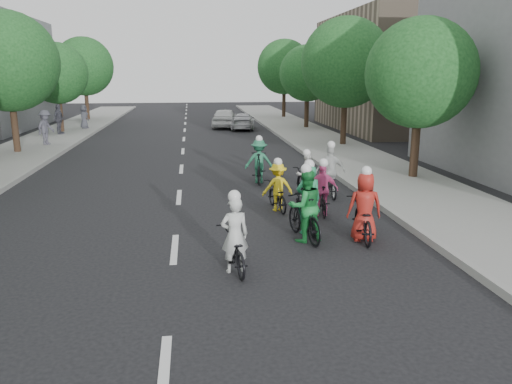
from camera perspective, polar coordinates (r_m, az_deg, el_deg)
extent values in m
plane|color=black|center=(11.80, -9.29, -6.43)|extent=(120.00, 120.00, 0.00)
cube|color=#999993|center=(22.42, -24.19, 2.27)|extent=(0.18, 80.00, 0.18)
cube|color=gray|center=(22.74, 12.08, 3.26)|extent=(4.00, 80.00, 0.15)
cube|color=#999993|center=(22.17, 7.32, 3.23)|extent=(0.18, 80.00, 0.18)
cube|color=gray|center=(38.38, 16.91, 12.91)|extent=(10.00, 14.00, 8.00)
cylinder|color=black|center=(27.64, -25.81, 6.43)|extent=(0.32, 0.32, 2.48)
sphere|color=#17451A|center=(27.51, -26.52, 13.21)|extent=(4.80, 4.80, 4.80)
cylinder|color=black|center=(36.26, -21.42, 8.03)|extent=(0.32, 0.32, 2.27)
sphere|color=#17451A|center=(36.15, -21.81, 12.50)|extent=(4.00, 4.00, 4.00)
cylinder|color=black|center=(45.03, -18.74, 9.25)|extent=(0.32, 0.32, 2.48)
sphere|color=#17451A|center=(44.95, -19.06, 13.42)|extent=(4.80, 4.80, 4.80)
cylinder|color=black|center=(19.77, 17.68, 4.55)|extent=(0.32, 0.32, 2.27)
sphere|color=#17451A|center=(19.56, 18.28, 12.78)|extent=(4.00, 4.00, 4.00)
cylinder|color=black|center=(28.10, 9.97, 7.65)|extent=(0.32, 0.32, 2.48)
sphere|color=#17451A|center=(27.98, 10.25, 14.35)|extent=(4.80, 4.80, 4.80)
cylinder|color=black|center=(36.77, 5.79, 8.94)|extent=(0.32, 0.32, 2.27)
sphere|color=#17451A|center=(36.66, 5.90, 13.36)|extent=(4.00, 4.00, 4.00)
cylinder|color=black|center=(45.55, 3.20, 9.97)|extent=(0.32, 0.32, 2.48)
sphere|color=#17451A|center=(45.47, 3.26, 14.10)|extent=(4.80, 4.80, 4.80)
imported|color=black|center=(10.33, -2.48, -6.61)|extent=(0.79, 1.72, 0.87)
imported|color=silver|center=(10.12, -2.45, -4.94)|extent=(0.62, 0.45, 1.57)
sphere|color=white|center=(9.89, -2.49, -0.51)|extent=(0.26, 0.26, 0.26)
imported|color=black|center=(12.17, 5.53, -2.91)|extent=(0.89, 1.94, 1.12)
imported|color=#1D8338|center=(11.99, 5.67, -1.60)|extent=(0.97, 0.82, 1.76)
sphere|color=white|center=(11.79, 5.77, 2.62)|extent=(0.26, 0.26, 0.26)
imported|color=black|center=(14.83, 2.42, -0.44)|extent=(0.77, 1.67, 0.84)
imported|color=yellow|center=(14.67, 2.50, 0.59)|extent=(0.99, 0.65, 1.43)
sphere|color=white|center=(14.52, 2.53, 3.43)|extent=(0.26, 0.26, 0.26)
imported|color=black|center=(14.43, 7.49, -0.84)|extent=(0.54, 1.51, 0.89)
imported|color=#E35095|center=(14.26, 7.63, 0.26)|extent=(0.91, 0.44, 1.51)
sphere|color=white|center=(14.11, 7.73, 3.31)|extent=(0.26, 0.26, 0.26)
imported|color=black|center=(12.46, 12.08, -3.10)|extent=(0.90, 1.94, 0.98)
imported|color=#AA221B|center=(12.27, 12.31, -1.65)|extent=(0.89, 0.65, 1.69)
sphere|color=white|center=(12.08, 12.51, 2.32)|extent=(0.26, 0.26, 0.26)
imported|color=black|center=(12.78, 5.88, -2.35)|extent=(0.60, 1.74, 1.03)
imported|color=#28955F|center=(12.59, 6.02, -0.88)|extent=(0.67, 0.46, 1.75)
sphere|color=white|center=(12.40, 6.12, 3.13)|extent=(0.26, 0.26, 0.26)
imported|color=black|center=(16.65, 5.67, 1.13)|extent=(0.78, 1.75, 0.89)
imported|color=silver|center=(16.50, 5.76, 1.95)|extent=(0.75, 0.61, 1.42)
sphere|color=white|center=(16.37, 5.82, 4.45)|extent=(0.26, 0.26, 0.26)
imported|color=black|center=(18.57, 0.31, 2.84)|extent=(0.76, 1.92, 1.12)
imported|color=#26724F|center=(18.43, 0.35, 3.54)|extent=(1.11, 0.73, 1.62)
sphere|color=white|center=(18.30, 0.35, 6.09)|extent=(0.26, 0.26, 0.26)
imported|color=black|center=(16.60, 8.35, 0.99)|extent=(0.58, 1.66, 0.87)
imported|color=silver|center=(16.43, 8.49, 2.33)|extent=(1.00, 0.42, 1.70)
sphere|color=white|center=(16.28, 8.59, 5.34)|extent=(0.26, 0.26, 0.26)
imported|color=#BBBCC0|center=(36.44, -1.50, 8.09)|extent=(2.15, 4.21, 1.17)
imported|color=white|center=(37.74, -3.57, 8.46)|extent=(2.37, 4.45, 1.44)
imported|color=#53515F|center=(29.74, -22.90, 6.81)|extent=(1.11, 1.39, 1.87)
imported|color=#484955|center=(34.66, -21.62, 7.75)|extent=(0.73, 1.20, 1.92)
imported|color=#43454E|center=(37.74, -19.05, 8.14)|extent=(0.76, 0.93, 1.64)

